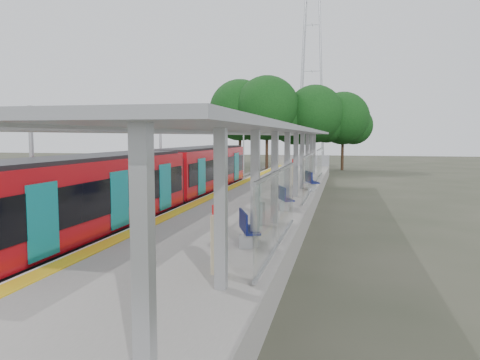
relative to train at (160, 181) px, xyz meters
name	(u,v)px	position (x,y,z in m)	size (l,w,h in m)	color
trackbed	(195,204)	(0.00, 5.56, -1.93)	(3.00, 70.00, 0.24)	#59544C
platform	(266,200)	(4.50, 5.56, -1.55)	(6.00, 50.00, 1.00)	gray
tactile_strip	(225,190)	(1.95, 5.56, -1.04)	(0.60, 50.00, 0.02)	gold
end_fence	(302,161)	(4.50, 30.51, -0.45)	(6.00, 0.10, 1.20)	#9EA0A5
train	(160,181)	(0.00, 0.00, 0.00)	(2.74, 27.60, 3.62)	black
canopy	(285,139)	(6.11, 1.75, 2.15)	(3.27, 38.00, 3.66)	#9EA0A5
pylon	(312,48)	(3.50, 58.56, 16.95)	(8.00, 4.00, 38.00)	#9EA0A5
tree_cluster	(286,113)	(1.89, 36.78, 5.15)	(19.95, 11.63, 11.68)	#382316
catenary_masts	(162,159)	(-1.72, 4.56, 0.86)	(2.08, 48.16, 5.40)	#9EA0A5
bench_near	(247,227)	(6.19, -8.20, -0.51)	(0.96, 1.56, 1.02)	#101752
bench_mid	(284,197)	(6.42, -0.90, -0.51)	(0.98, 1.58, 1.04)	#101752
bench_far	(311,180)	(7.10, 6.86, -0.44)	(1.03, 1.78, 1.16)	#101752
info_pillar_near	(218,244)	(6.14, -11.38, -0.33)	(0.38, 0.38, 1.67)	beige
info_pillar_far	(295,173)	(5.78, 10.01, -0.29)	(0.40, 0.40, 1.76)	beige
litter_bin	(260,213)	(6.02, -4.99, -0.62)	(0.42, 0.42, 0.86)	#9EA0A5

